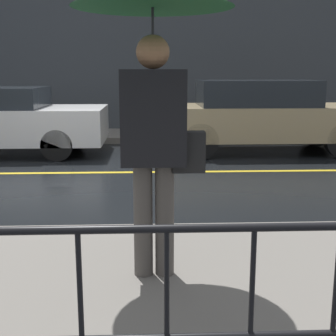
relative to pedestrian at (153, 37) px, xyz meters
The scene contains 6 objects.
ground_plane 5.00m from the pedestrian, 107.96° to the left, with size 80.00×80.00×0.00m, color black.
sidewalk_far 8.83m from the pedestrian, 99.50° to the left, with size 28.00×1.85×0.15m.
lane_marking 5.00m from the pedestrian, 107.96° to the left, with size 25.20×0.12×0.01m.
building_storefront 9.75m from the pedestrian, 98.45° to the left, with size 28.00×0.30×5.75m.
pedestrian is the anchor object (origin of this frame).
car_tan 6.87m from the pedestrian, 69.78° to the left, with size 4.55×1.75×1.50m.
Camera 1 is at (1.38, -7.77, 1.68)m, focal length 50.00 mm.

